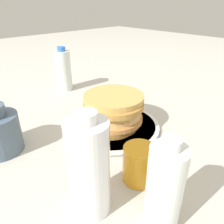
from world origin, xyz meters
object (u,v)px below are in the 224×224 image
object	(u,v)px
water_bottle_far	(89,168)
water_bottle_mid	(63,71)
water_bottle_near	(164,188)
pancake_stack	(112,110)
plate	(112,125)
juice_glass	(139,164)

from	to	relation	value
water_bottle_far	water_bottle_mid	bearing A→B (deg)	151.98
water_bottle_near	water_bottle_far	distance (m)	0.13
pancake_stack	water_bottle_far	distance (m)	0.30
water_bottle_near	plate	bearing A→B (deg)	151.41
water_bottle_near	water_bottle_mid	bearing A→B (deg)	161.08
plate	pancake_stack	bearing A→B (deg)	134.26
juice_glass	plate	bearing A→B (deg)	151.89
juice_glass	water_bottle_near	world-z (taller)	water_bottle_near
plate	water_bottle_near	size ratio (longest dim) A/B	1.61
pancake_stack	water_bottle_far	size ratio (longest dim) A/B	0.93
plate	juice_glass	distance (m)	0.23
pancake_stack	juice_glass	distance (m)	0.23
water_bottle_mid	plate	bearing A→B (deg)	-10.39
juice_glass	water_bottle_near	distance (m)	0.12
plate	pancake_stack	xyz separation A→B (m)	(-0.00, 0.00, 0.05)
pancake_stack	water_bottle_mid	world-z (taller)	water_bottle_mid
juice_glass	water_bottle_mid	bearing A→B (deg)	163.04
plate	pancake_stack	distance (m)	0.05
pancake_stack	water_bottle_mid	distance (m)	0.38
juice_glass	pancake_stack	bearing A→B (deg)	151.72
water_bottle_near	water_bottle_mid	xyz separation A→B (m)	(-0.67, 0.23, 0.00)
juice_glass	water_bottle_near	size ratio (longest dim) A/B	0.46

